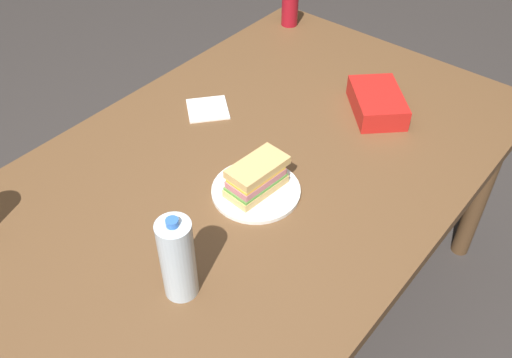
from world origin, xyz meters
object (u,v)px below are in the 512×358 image
Objects in this scene: dining_table at (240,194)px; water_bottle_tall at (178,259)px; sandwich at (256,177)px; paper_plate at (256,191)px; chip_bag at (377,103)px; soda_can_red at (290,10)px.

dining_table is 7.96× the size of water_bottle_tall.
sandwich is 0.80× the size of water_bottle_tall.
paper_plate is 1.07× the size of chip_bag.
soda_can_red reaches higher than paper_plate.
water_bottle_tall reaches higher than chip_bag.
dining_table is 9.97× the size of sandwich.
soda_can_red is at bearing 28.13° from dining_table.
paper_plate is 0.99m from soda_can_red.
paper_plate is 0.39m from water_bottle_tall.
sandwich is 0.99m from soda_can_red.
paper_plate is 0.55m from chip_bag.
paper_plate is 2.03× the size of soda_can_red.
dining_table is at bearing -151.87° from soda_can_red.
paper_plate is at bearing -50.70° from chip_bag.
water_bottle_tall is at bearing -168.30° from sandwich.
sandwich is 0.82× the size of chip_bag.
sandwich is at bearing -50.91° from chip_bag.
sandwich is 0.38m from water_bottle_tall.
sandwich is (0.00, 0.00, 0.05)m from paper_plate.
water_bottle_tall reaches higher than soda_can_red.
soda_can_red reaches higher than sandwich.
soda_can_red is 0.65m from chip_bag.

